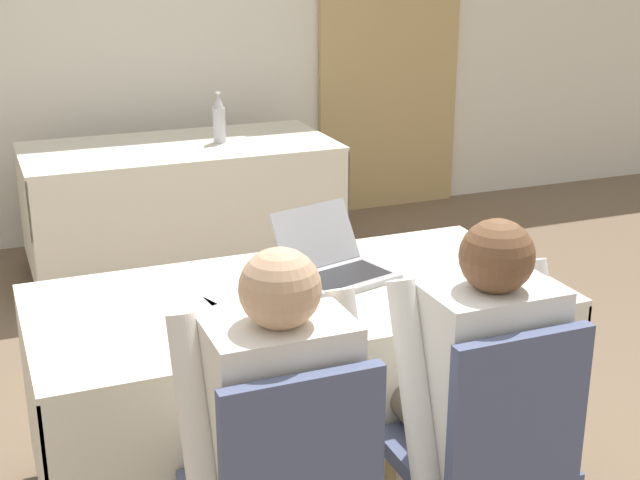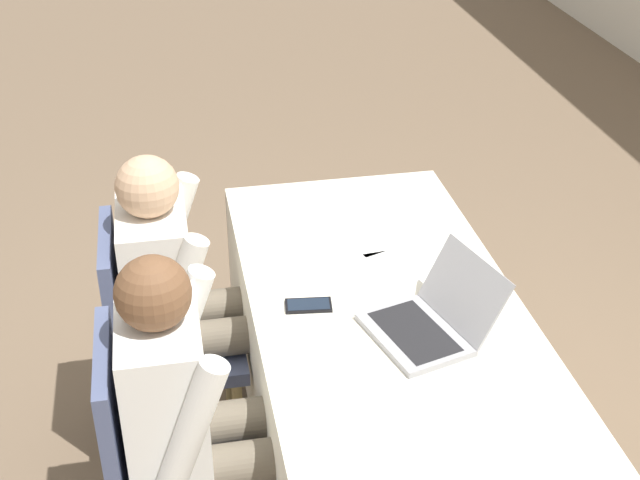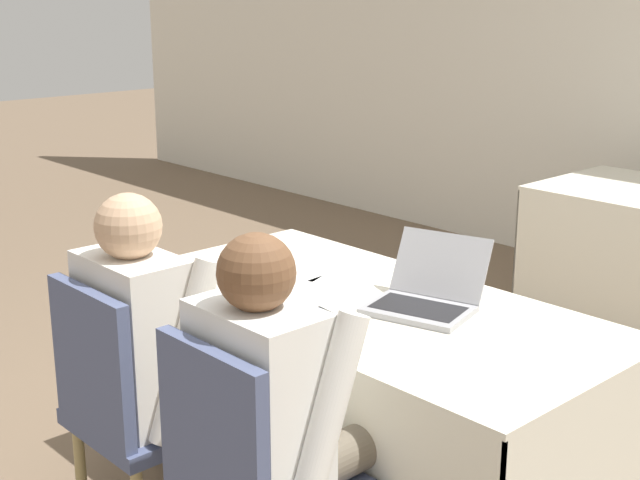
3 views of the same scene
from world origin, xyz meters
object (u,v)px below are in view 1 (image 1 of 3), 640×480
(water_bottle, at_px, (219,120))
(person_checkered_shirt, at_px, (272,423))
(laptop, at_px, (336,265))
(person_white_shirt, at_px, (473,382))
(cell_phone, at_px, (318,320))
(chair_near_right, at_px, (489,449))

(water_bottle, distance_m, person_checkered_shirt, 2.97)
(laptop, relative_size, person_white_shirt, 0.36)
(water_bottle, height_order, person_checkered_shirt, person_checkered_shirt)
(cell_phone, distance_m, person_checkered_shirt, 0.48)
(cell_phone, relative_size, water_bottle, 0.53)
(laptop, relative_size, chair_near_right, 0.46)
(laptop, xyz_separation_m, water_bottle, (0.20, 2.18, 0.09))
(chair_near_right, relative_size, person_white_shirt, 0.77)
(cell_phone, xyz_separation_m, person_white_shirt, (0.32, -0.38, -0.08))
(person_checkered_shirt, bearing_deg, laptop, -124.01)
(water_bottle, bearing_deg, laptop, -95.30)
(cell_phone, bearing_deg, person_checkered_shirt, -119.74)
(laptop, xyz_separation_m, cell_phone, (-0.20, -0.33, -0.04))
(laptop, xyz_separation_m, chair_near_right, (0.12, -0.81, -0.28))
(cell_phone, xyz_separation_m, water_bottle, (0.40, 2.50, 0.12))
(person_checkered_shirt, bearing_deg, person_white_shirt, -180.00)
(chair_near_right, relative_size, person_checkered_shirt, 0.77)
(water_bottle, xyz_separation_m, chair_near_right, (-0.08, -2.99, -0.37))
(water_bottle, distance_m, chair_near_right, 3.01)
(chair_near_right, bearing_deg, water_bottle, -91.56)
(cell_phone, xyz_separation_m, chair_near_right, (0.32, -0.48, -0.25))
(person_white_shirt, bearing_deg, laptop, -80.37)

